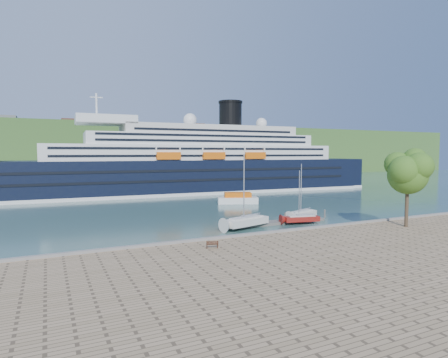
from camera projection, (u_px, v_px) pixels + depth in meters
The scene contains 11 objects.
ground at pixel (303, 237), 49.09m from camera, with size 400.00×400.00×0.00m, color #2B4C45.
far_hillside at pixel (116, 151), 178.91m from camera, with size 400.00×50.00×24.00m, color #2B5321.
quay_coping at pixel (304, 228), 48.83m from camera, with size 220.00×0.50×0.30m, color slate.
cruise_ship at pixel (190, 146), 102.69m from camera, with size 115.01×16.75×25.83m, color black, non-canonical shape.
park_bench at pixel (212, 244), 39.32m from camera, with size 1.33×0.55×0.85m, color #402112, non-canonical shape.
promenade_tree at pixel (407, 185), 50.31m from camera, with size 6.94×6.94×11.50m, color #285817, non-canonical shape.
floating_pontoon at pixel (274, 223), 57.97m from camera, with size 17.82×2.18×0.40m, color slate, non-canonical shape.
sailboat_white_near at pixel (247, 193), 53.95m from camera, with size 7.98×2.22×10.31m, color silver, non-canonical shape.
sailboat_red at pixel (302, 199), 57.69m from camera, with size 6.12×1.70×7.91m, color maroon, non-canonical shape.
sailboat_white_far at pixel (303, 193), 61.53m from camera, with size 6.80×1.89×8.78m, color silver, non-canonical shape.
tender_launch at pixel (238, 198), 81.37m from camera, with size 8.74×2.99×2.41m, color #E35F0D, non-canonical shape.
Camera 1 is at (-30.19, -39.29, 11.00)m, focal length 30.00 mm.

